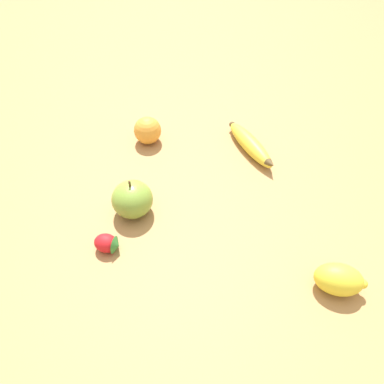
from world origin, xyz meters
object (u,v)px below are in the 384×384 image
at_px(orange, 148,130).
at_px(strawberry, 108,243).
at_px(lemon, 339,279).
at_px(apple, 132,199).
at_px(banana, 251,145).

bearing_deg(orange, strawberry, -109.18).
bearing_deg(lemon, apple, 143.96).
relative_size(banana, orange, 2.87).
xyz_separation_m(strawberry, lemon, (0.38, -0.15, 0.01)).
distance_m(banana, apple, 0.32).
bearing_deg(banana, orange, -124.03).
bearing_deg(banana, strawberry, -71.55).
bearing_deg(lemon, orange, 120.78).
bearing_deg(strawberry, apple, 82.08).
relative_size(banana, apple, 2.18).
relative_size(orange, strawberry, 1.13).
height_order(banana, orange, orange).
height_order(strawberry, lemon, lemon).
bearing_deg(orange, lemon, -59.22).
relative_size(strawberry, lemon, 0.60).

